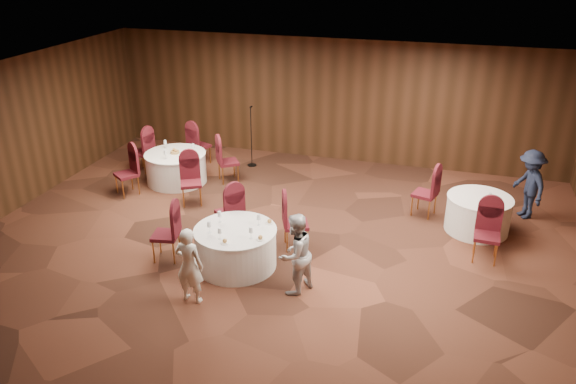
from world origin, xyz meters
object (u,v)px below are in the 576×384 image
(table_left, at_px, (176,167))
(table_right, at_px, (478,214))
(woman_b, at_px, (295,254))
(man_c, at_px, (529,184))
(mic_stand, at_px, (252,149))
(woman_a, at_px, (189,265))
(table_main, at_px, (236,247))

(table_left, distance_m, table_right, 7.06)
(table_right, height_order, woman_b, woman_b)
(woman_b, relative_size, man_c, 0.95)
(woman_b, bearing_deg, table_left, -104.61)
(mic_stand, relative_size, woman_b, 1.12)
(table_right, bearing_deg, man_c, 43.52)
(table_right, xyz_separation_m, woman_a, (-4.54, -3.90, 0.30))
(table_main, relative_size, woman_a, 1.12)
(table_main, xyz_separation_m, woman_a, (-0.31, -1.23, 0.30))
(table_left, distance_m, woman_b, 5.49)
(table_main, bearing_deg, table_left, 131.36)
(woman_b, bearing_deg, table_main, -83.42)
(table_right, relative_size, man_c, 0.86)
(mic_stand, height_order, woman_a, mic_stand)
(table_left, height_order, woman_a, woman_a)
(table_right, distance_m, woman_a, 5.99)
(table_main, distance_m, woman_b, 1.39)
(woman_a, xyz_separation_m, man_c, (5.53, 4.84, 0.08))
(mic_stand, bearing_deg, table_left, -132.27)
(woman_a, bearing_deg, table_right, -135.70)
(table_right, distance_m, man_c, 1.42)
(table_right, xyz_separation_m, mic_stand, (-5.64, 2.07, 0.09))
(table_right, height_order, woman_a, woman_a)
(man_c, bearing_deg, mic_stand, -125.34)
(table_main, relative_size, woman_b, 1.04)
(table_main, height_order, mic_stand, mic_stand)
(table_main, relative_size, man_c, 0.99)
(woman_b, xyz_separation_m, man_c, (3.96, 4.09, 0.04))
(table_left, xyz_separation_m, mic_stand, (1.40, 1.54, 0.09))
(table_right, distance_m, woman_b, 4.34)
(table_left, xyz_separation_m, man_c, (8.03, 0.41, 0.38))
(table_main, distance_m, woman_a, 1.30)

